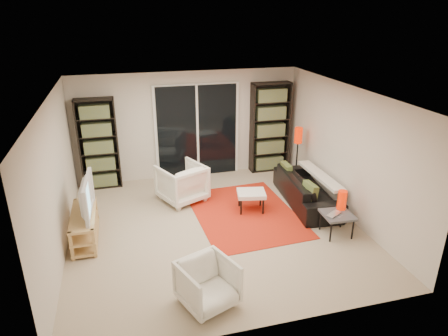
{
  "coord_description": "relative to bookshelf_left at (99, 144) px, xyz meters",
  "views": [
    {
      "loc": [
        -1.45,
        -6.07,
        3.67
      ],
      "look_at": [
        0.25,
        0.3,
        1.0
      ],
      "focal_mm": 32.0,
      "sensor_mm": 36.0,
      "label": 1
    }
  ],
  "objects": [
    {
      "name": "wall_left",
      "position": [
        -0.55,
        -2.33,
        0.22
      ],
      "size": [
        0.02,
        5.0,
        2.4
      ],
      "primitive_type": "cube",
      "color": "beige",
      "rests_on": "ground"
    },
    {
      "name": "ceiling",
      "position": [
        1.95,
        -2.33,
        1.42
      ],
      "size": [
        5.0,
        5.0,
        0.02
      ],
      "primitive_type": "cube",
      "color": "white",
      "rests_on": "wall_back"
    },
    {
      "name": "wall_front",
      "position": [
        1.95,
        -4.83,
        0.22
      ],
      "size": [
        5.0,
        0.02,
        2.4
      ],
      "primitive_type": "cube",
      "color": "beige",
      "rests_on": "ground"
    },
    {
      "name": "ottoman",
      "position": [
        2.77,
        -1.9,
        -0.63
      ],
      "size": [
        0.6,
        0.53,
        0.4
      ],
      "color": "white",
      "rests_on": "floor"
    },
    {
      "name": "bookshelf_left",
      "position": [
        0.0,
        0.0,
        0.0
      ],
      "size": [
        0.8,
        0.3,
        1.95
      ],
      "color": "black",
      "rests_on": "ground"
    },
    {
      "name": "tv",
      "position": [
        -0.23,
        -2.17,
        -0.17
      ],
      "size": [
        0.19,
        1.06,
        0.61
      ],
      "primitive_type": "imported",
      "rotation": [
        0.0,
        0.0,
        1.53
      ],
      "color": "black",
      "rests_on": "tv_stand"
    },
    {
      "name": "armchair_front",
      "position": [
        1.39,
        -4.24,
        -0.66
      ],
      "size": [
        0.88,
        0.89,
        0.63
      ],
      "primitive_type": "imported",
      "rotation": [
        0.0,
        0.0,
        0.37
      ],
      "color": "white",
      "rests_on": "floor"
    },
    {
      "name": "laptop",
      "position": [
        3.86,
        -3.16,
        -0.56
      ],
      "size": [
        0.36,
        0.32,
        0.02
      ],
      "primitive_type": "imported",
      "rotation": [
        0.0,
        0.0,
        0.52
      ],
      "color": "silver",
      "rests_on": "side_table"
    },
    {
      "name": "sliding_door",
      "position": [
        2.15,
        0.13,
        0.07
      ],
      "size": [
        1.92,
        0.08,
        2.16
      ],
      "color": "white",
      "rests_on": "ground"
    },
    {
      "name": "wall_back",
      "position": [
        1.95,
        0.17,
        0.22
      ],
      "size": [
        5.0,
        0.02,
        2.4
      ],
      "primitive_type": "cube",
      "color": "beige",
      "rests_on": "ground"
    },
    {
      "name": "table_lamp",
      "position": [
        4.07,
        -2.96,
        -0.4
      ],
      "size": [
        0.15,
        0.15,
        0.34
      ],
      "primitive_type": "cylinder",
      "color": "#C11900",
      "rests_on": "side_table"
    },
    {
      "name": "bookshelf_right",
      "position": [
        3.85,
        -0.0,
        0.07
      ],
      "size": [
        0.9,
        0.3,
        2.1
      ],
      "color": "black",
      "rests_on": "ground"
    },
    {
      "name": "rug",
      "position": [
        2.62,
        -1.99,
        -0.97
      ],
      "size": [
        1.95,
        2.56,
        0.01
      ],
      "primitive_type": "cube",
      "rotation": [
        0.0,
        0.0,
        0.05
      ],
      "color": "red",
      "rests_on": "floor"
    },
    {
      "name": "wall_right",
      "position": [
        4.45,
        -2.33,
        0.22
      ],
      "size": [
        0.02,
        5.0,
        2.4
      ],
      "primitive_type": "cube",
      "color": "beige",
      "rests_on": "ground"
    },
    {
      "name": "armchair_back",
      "position": [
        1.57,
        -1.11,
        -0.59
      ],
      "size": [
        1.09,
        1.1,
        0.77
      ],
      "primitive_type": "imported",
      "rotation": [
        0.0,
        0.0,
        3.56
      ],
      "color": "white",
      "rests_on": "floor"
    },
    {
      "name": "side_table",
      "position": [
        3.92,
        -3.11,
        -0.62
      ],
      "size": [
        0.52,
        0.52,
        0.4
      ],
      "color": "#4D4D52",
      "rests_on": "floor"
    },
    {
      "name": "floor_lamp",
      "position": [
        4.18,
        -0.84,
        -0.03
      ],
      "size": [
        0.19,
        0.19,
        1.26
      ],
      "color": "black",
      "rests_on": "floor"
    },
    {
      "name": "sofa",
      "position": [
        3.96,
        -1.86,
        -0.68
      ],
      "size": [
        0.95,
        2.06,
        0.59
      ],
      "primitive_type": "imported",
      "rotation": [
        0.0,
        0.0,
        1.49
      ],
      "color": "black",
      "rests_on": "floor"
    },
    {
      "name": "floor",
      "position": [
        1.95,
        -2.33,
        -0.98
      ],
      "size": [
        5.0,
        5.0,
        0.0
      ],
      "primitive_type": "plane",
      "color": "#C7B391",
      "rests_on": "ground"
    },
    {
      "name": "tv_stand",
      "position": [
        -0.25,
        -2.17,
        -0.71
      ],
      "size": [
        0.39,
        1.23,
        0.5
      ],
      "color": "#E6B772",
      "rests_on": "floor"
    }
  ]
}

